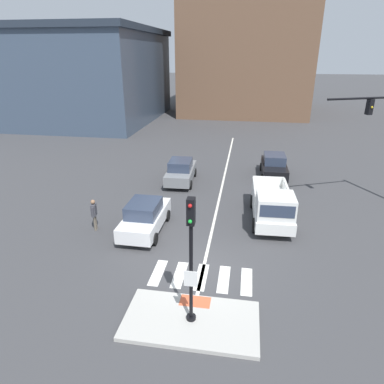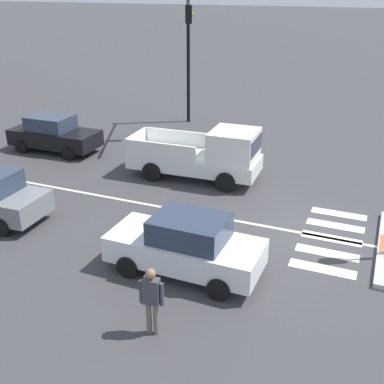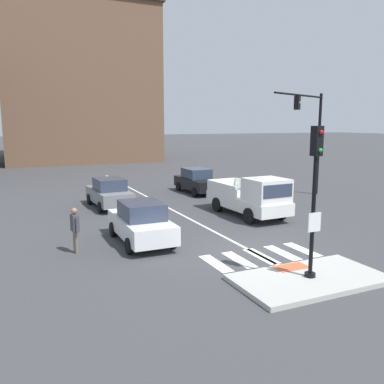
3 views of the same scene
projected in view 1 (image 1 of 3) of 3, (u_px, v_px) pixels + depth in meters
name	position (u px, v px, depth m)	size (l,w,h in m)	color
ground_plane	(204.00, 268.00, 14.38)	(300.00, 300.00, 0.00)	#3D3D3F
traffic_island	(191.00, 320.00, 11.44)	(4.52, 2.45, 0.15)	#B2AFA8
tactile_pad_front	(195.00, 301.00, 12.20)	(1.10, 0.60, 0.01)	#DB5B38
signal_pole	(191.00, 251.00, 10.39)	(0.44, 0.38, 4.42)	black
crosswalk_stripe_a	(158.00, 272.00, 14.06)	(0.44, 1.80, 0.01)	silver
crosswalk_stripe_b	(179.00, 275.00, 13.92)	(0.44, 1.80, 0.01)	silver
crosswalk_stripe_c	(201.00, 277.00, 13.78)	(0.44, 1.80, 0.01)	silver
crosswalk_stripe_d	(224.00, 279.00, 13.65)	(0.44, 1.80, 0.01)	silver
crosswalk_stripe_e	(247.00, 281.00, 13.51)	(0.44, 1.80, 0.01)	silver
lane_centre_line	(223.00, 184.00, 23.50)	(0.14, 28.00, 0.01)	silver
building_corner_left	(246.00, 45.00, 50.96)	(18.17, 21.05, 19.02)	brown
building_corner_right	(75.00, 75.00, 44.91)	(21.55, 21.52, 11.42)	#3D4C60
car_black_eastbound_far	(274.00, 166.00, 24.72)	(1.89, 4.12, 1.64)	black
car_grey_westbound_far	(181.00, 171.00, 23.62)	(1.97, 4.16, 1.64)	slate
car_white_westbound_near	(145.00, 216.00, 17.06)	(1.87, 4.11, 1.64)	white
pickup_truck_white_eastbound_mid	(272.00, 206.00, 17.78)	(2.20, 5.17, 2.08)	white
pedestrian_at_curb_left	(94.00, 212.00, 17.11)	(0.28, 0.54, 1.67)	#6B6051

